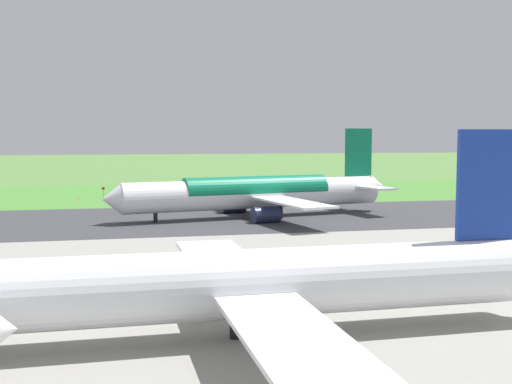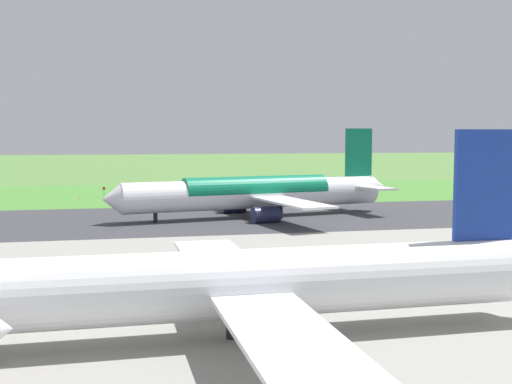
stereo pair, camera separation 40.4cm
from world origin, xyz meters
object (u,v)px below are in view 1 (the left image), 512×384
airliner_main (258,193)px  no_stopping_sign (103,191)px  airliner_parked_mid (239,283)px  traffic_cone_orange (78,198)px

airliner_main → no_stopping_sign: size_ratio=21.72×
airliner_parked_mid → no_stopping_sign: size_ratio=20.56×
airliner_main → airliner_parked_mid: 69.15m
airliner_main → no_stopping_sign: 51.22m
no_stopping_sign → traffic_cone_orange: 5.98m
airliner_main → no_stopping_sign: airliner_main is taller
airliner_main → no_stopping_sign: bearing=-57.5°
airliner_main → airliner_parked_mid: (16.29, 67.20, -0.28)m
airliner_main → traffic_cone_orange: 53.19m
no_stopping_sign → airliner_main: bearing=122.5°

